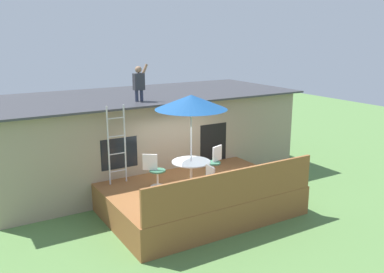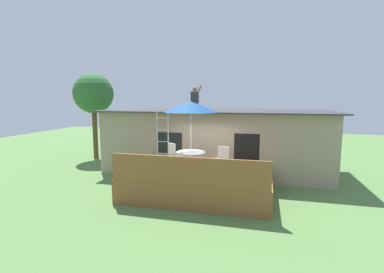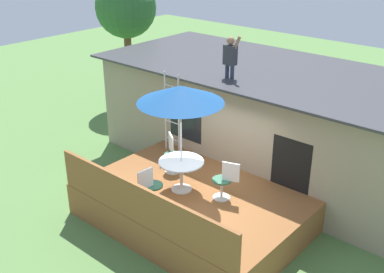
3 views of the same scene
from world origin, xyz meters
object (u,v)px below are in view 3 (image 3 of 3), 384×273
object	(u,v)px
person_figure	(231,54)
patio_chair_near	(150,187)
patio_chair_right	(225,181)
patio_chair_left	(172,154)
patio_table	(181,167)
patio_umbrella	(181,94)
backyard_tree	(126,9)
step_ladder	(172,113)

from	to	relation	value
person_figure	patio_chair_near	world-z (taller)	person_figure
patio_chair_right	patio_chair_left	bearing A→B (deg)	-26.12
patio_table	patio_chair_right	distance (m)	1.06
patio_chair_left	patio_chair_near	world-z (taller)	same
person_figure	patio_chair_right	xyz separation A→B (m)	(1.41, -1.98, -2.24)
patio_umbrella	patio_chair_near	size ratio (longest dim) A/B	2.76
patio_table	backyard_tree	size ratio (longest dim) A/B	0.22
patio_chair_near	step_ladder	bearing A→B (deg)	37.33
patio_chair_left	patio_chair_near	bearing A→B (deg)	-28.78
step_ladder	patio_chair_left	bearing A→B (deg)	-47.18
patio_chair_right	backyard_tree	distance (m)	9.29
patio_chair_left	patio_chair_right	xyz separation A→B (m)	(1.80, -0.21, 0.00)
patio_umbrella	patio_chair_left	world-z (taller)	patio_umbrella
person_figure	patio_chair_near	distance (m)	3.96
patio_umbrella	step_ladder	world-z (taller)	patio_umbrella
step_ladder	patio_chair_right	size ratio (longest dim) A/B	2.39
patio_table	backyard_tree	distance (m)	8.62
patio_table	person_figure	xyz separation A→B (m)	(-0.42, 2.33, 2.11)
patio_table	patio_chair_left	distance (m)	1.00
person_figure	backyard_tree	size ratio (longest dim) A/B	0.23
patio_umbrella	backyard_tree	bearing A→B (deg)	145.99
patio_chair_near	backyard_tree	xyz separation A→B (m)	(-6.82, 5.57, 2.40)
patio_umbrella	step_ladder	xyz separation A→B (m)	(-1.56, 1.37, -1.25)
patio_table	patio_chair_right	size ratio (longest dim) A/B	1.13
backyard_tree	patio_chair_near	bearing A→B (deg)	-39.26
patio_umbrella	patio_chair_near	xyz separation A→B (m)	(-0.07, -0.93, -1.89)
patio_table	person_figure	world-z (taller)	person_figure
patio_umbrella	person_figure	size ratio (longest dim) A/B	2.29
patio_chair_left	backyard_tree	xyz separation A→B (m)	(-6.08, 4.09, 2.40)
step_ladder	person_figure	size ratio (longest dim) A/B	1.98
patio_chair_near	patio_umbrella	bearing A→B (deg)	-0.00
patio_table	patio_chair_left	xyz separation A→B (m)	(-0.81, 0.56, -0.13)
patio_chair_near	patio_table	bearing A→B (deg)	0.00
step_ladder	backyard_tree	size ratio (longest dim) A/B	0.46
patio_chair_left	patio_chair_right	world-z (taller)	same
step_ladder	patio_chair_left	distance (m)	1.28
patio_umbrella	patio_chair_right	xyz separation A→B (m)	(0.99, 0.35, -1.89)
person_figure	backyard_tree	xyz separation A→B (m)	(-6.47, 2.32, 0.16)
patio_umbrella	patio_chair_left	bearing A→B (deg)	145.27
patio_chair_right	step_ladder	bearing A→B (deg)	-41.16
patio_umbrella	patio_chair_right	world-z (taller)	patio_umbrella
patio_umbrella	patio_chair_near	world-z (taller)	patio_umbrella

